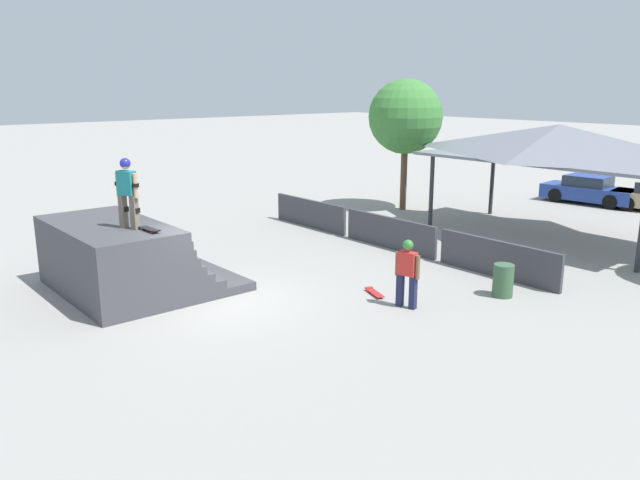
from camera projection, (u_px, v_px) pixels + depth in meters
ground_plane at (217, 302)px, 15.64m from camera, size 160.00×160.00×0.00m
quarter_pipe_ramp at (123, 260)px, 16.32m from camera, size 4.50×4.16×1.85m
skater_on_deck at (127, 188)px, 15.11m from camera, size 0.74×0.43×1.74m
skateboard_on_deck at (150, 229)px, 15.01m from camera, size 0.77×0.24×0.09m
bystander_walking at (407, 268)px, 15.01m from camera, size 0.67×0.31×1.70m
skateboard_on_ground at (374, 292)px, 16.17m from camera, size 0.85×0.48×0.09m
barrier_fence at (390, 233)px, 20.65m from camera, size 12.29×0.12×1.05m
pavilion_shelter at (558, 143)px, 21.39m from camera, size 9.13×4.56×3.98m
tree_far_back at (406, 117)px, 26.34m from camera, size 3.14×3.14×5.56m
trash_bin at (503, 280)px, 15.93m from camera, size 0.52×0.52×0.85m
parked_car_blue at (589, 190)px, 28.50m from camera, size 4.18×1.98×1.27m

